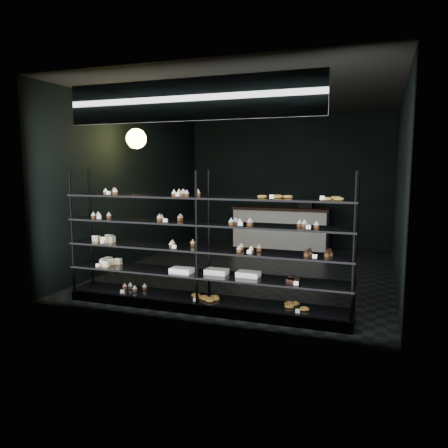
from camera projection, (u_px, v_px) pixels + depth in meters
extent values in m
cube|color=black|center=(253.00, 270.00, 8.29)|extent=(5.00, 6.00, 0.01)
cube|color=black|center=(255.00, 97.00, 7.87)|extent=(5.00, 6.00, 0.01)
cube|color=black|center=(287.00, 181.00, 10.88)|extent=(5.00, 0.01, 3.20)
cube|color=black|center=(186.00, 196.00, 5.28)|extent=(5.00, 0.01, 3.20)
cube|color=black|center=(136.00, 184.00, 8.92)|extent=(0.01, 6.00, 3.20)
cube|color=black|center=(399.00, 188.00, 7.24)|extent=(0.01, 6.00, 3.20)
cube|color=black|center=(203.00, 305.00, 6.00)|extent=(4.00, 0.50, 0.12)
cylinder|color=black|center=(72.00, 234.00, 6.34)|extent=(0.04, 0.04, 1.85)
cylinder|color=black|center=(91.00, 230.00, 6.75)|extent=(0.04, 0.04, 1.85)
cylinder|color=black|center=(196.00, 242.00, 5.68)|extent=(0.04, 0.04, 1.85)
cylinder|color=black|center=(209.00, 237.00, 6.09)|extent=(0.04, 0.04, 1.85)
cylinder|color=black|center=(354.00, 252.00, 5.02)|extent=(0.04, 0.04, 1.85)
cylinder|color=black|center=(356.00, 245.00, 5.43)|extent=(0.04, 0.04, 1.85)
cube|color=black|center=(203.00, 299.00, 5.99)|extent=(4.00, 0.50, 0.03)
cube|color=black|center=(203.00, 274.00, 5.95)|extent=(4.00, 0.50, 0.02)
cube|color=black|center=(203.00, 249.00, 5.90)|extent=(4.00, 0.50, 0.02)
cube|color=black|center=(203.00, 223.00, 5.85)|extent=(4.00, 0.50, 0.02)
cube|color=black|center=(203.00, 197.00, 5.81)|extent=(4.00, 0.50, 0.02)
cube|color=white|center=(111.00, 193.00, 6.08)|extent=(0.06, 0.04, 0.06)
cube|color=white|center=(178.00, 195.00, 5.73)|extent=(0.06, 0.04, 0.06)
cube|color=white|center=(269.00, 197.00, 5.32)|extent=(0.05, 0.04, 0.06)
cube|color=white|center=(324.00, 198.00, 5.10)|extent=(0.06, 0.04, 0.06)
cube|color=white|center=(99.00, 218.00, 6.19)|extent=(0.06, 0.04, 0.06)
cube|color=white|center=(163.00, 221.00, 5.85)|extent=(0.05, 0.04, 0.06)
cube|color=white|center=(237.00, 224.00, 5.50)|extent=(0.05, 0.04, 0.06)
cube|color=white|center=(307.00, 227.00, 5.20)|extent=(0.06, 0.04, 0.06)
cube|color=white|center=(101.00, 242.00, 6.23)|extent=(0.06, 0.04, 0.06)
cube|color=white|center=(173.00, 247.00, 5.85)|extent=(0.06, 0.04, 0.06)
cube|color=white|center=(246.00, 252.00, 5.50)|extent=(0.05, 0.04, 0.06)
cube|color=white|center=(316.00, 257.00, 5.21)|extent=(0.06, 0.04, 0.06)
cube|color=white|center=(96.00, 265.00, 6.31)|extent=(0.06, 0.04, 0.06)
cube|color=white|center=(297.00, 284.00, 5.33)|extent=(0.06, 0.04, 0.06)
cube|color=white|center=(125.00, 292.00, 6.20)|extent=(0.06, 0.04, 0.06)
cube|color=white|center=(194.00, 300.00, 5.84)|extent=(0.05, 0.04, 0.06)
cube|color=white|center=(301.00, 312.00, 5.36)|extent=(0.06, 0.04, 0.06)
cube|color=#0D1844|center=(188.00, 100.00, 5.21)|extent=(3.20, 0.04, 0.45)
cube|color=white|center=(187.00, 99.00, 5.19)|extent=(3.30, 0.02, 0.50)
cylinder|color=black|center=(136.00, 113.00, 7.71)|extent=(0.01, 0.01, 0.55)
sphere|color=#FFD359|center=(136.00, 139.00, 7.77)|extent=(0.36, 0.36, 0.36)
cube|color=silver|center=(281.00, 229.00, 10.57)|extent=(2.23, 0.60, 0.92)
cube|color=black|center=(281.00, 209.00, 10.51)|extent=(2.32, 0.65, 0.06)
cube|color=black|center=(307.00, 203.00, 10.29)|extent=(0.30, 0.30, 0.25)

